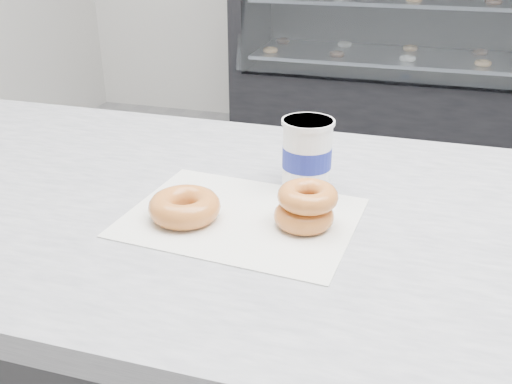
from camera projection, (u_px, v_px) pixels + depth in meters
display_case at (442, 74)px, 3.35m from camera, size 2.40×0.74×1.25m
wax_paper at (241, 217)px, 0.87m from camera, size 0.36×0.29×0.00m
donut_single at (185, 207)px, 0.85m from camera, size 0.12×0.12×0.04m
donut_stack at (306, 206)px, 0.83m from camera, size 0.12×0.12×0.06m
coffee_cup at (307, 153)px, 0.95m from camera, size 0.09×0.09×0.12m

